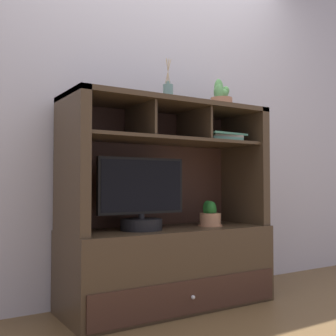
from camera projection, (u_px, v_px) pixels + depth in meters
name	position (u px, v px, depth m)	size (l,w,h in m)	color
floor_plane	(168.00, 308.00, 2.60)	(6.00, 6.00, 0.02)	brown
back_wall	(146.00, 91.00, 2.89)	(6.00, 0.02, 2.80)	#AEABB4
media_console	(167.00, 241.00, 2.62)	(1.32, 0.53, 1.27)	#3D2E1F
tv_monitor	(142.00, 201.00, 2.50)	(0.56, 0.25, 0.43)	black
potted_orchid	(210.00, 216.00, 2.74)	(0.16, 0.16, 0.17)	#A87654
magazine_stack_left	(218.00, 138.00, 2.81)	(0.31, 0.31, 0.05)	slate
diffuser_bottle	(168.00, 93.00, 2.65)	(0.06, 0.06, 0.28)	slate
potted_succulent	(221.00, 98.00, 2.87)	(0.17, 0.17, 0.22)	#AD7051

